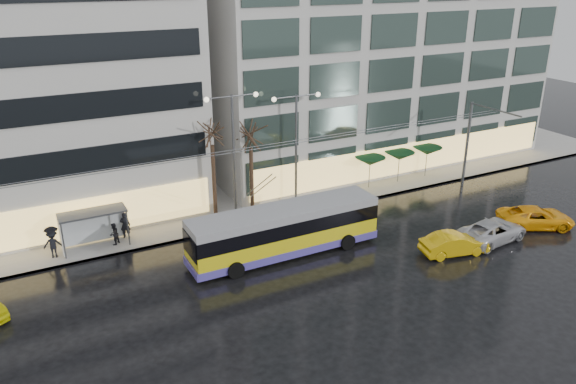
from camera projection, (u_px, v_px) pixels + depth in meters
ground at (278, 295)px, 31.62m from camera, size 140.00×140.00×0.00m
sidewalk at (220, 202)px, 43.96m from camera, size 80.00×10.00×0.15m
kerb at (246, 226)px, 39.89m from camera, size 80.00×0.10×0.15m
building_right at (370, 21)px, 50.70m from camera, size 32.00×14.00×25.00m
trolleybus at (285, 232)px, 35.57m from camera, size 12.56×4.91×5.82m
catenary at (237, 178)px, 36.99m from camera, size 42.24×5.12×7.00m
bus_shelter at (87, 222)px, 36.06m from camera, size 4.20×1.60×2.51m
street_lamp_near at (233, 140)px, 39.12m from camera, size 3.96×0.36×9.03m
street_lamp_far at (296, 134)px, 41.38m from camera, size 3.96×0.36×8.53m
tree_a at (211, 126)px, 38.23m from camera, size 3.20×3.20×8.40m
tree_b at (250, 130)px, 39.94m from camera, size 3.20×3.20×7.70m
parasol_a at (370, 161)px, 45.78m from camera, size 2.50×2.50×2.65m
parasol_b at (399, 156)px, 47.07m from camera, size 2.50×2.50×2.65m
parasol_c at (427, 151)px, 48.36m from camera, size 2.50×2.50×2.65m
taxi_b at (454, 244)px, 35.90m from camera, size 4.61×2.41×1.45m
taxi_c at (536, 217)px, 39.69m from camera, size 5.74×4.52×1.45m
sedan_silver at (492, 231)px, 37.66m from camera, size 5.41×2.91×1.44m
pedestrian_a at (125, 218)px, 37.48m from camera, size 1.26×1.27×2.19m
pedestrian_b at (114, 234)px, 36.82m from camera, size 0.92×0.91×1.50m
pedestrian_c at (53, 241)px, 35.07m from camera, size 1.33×1.01×2.11m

